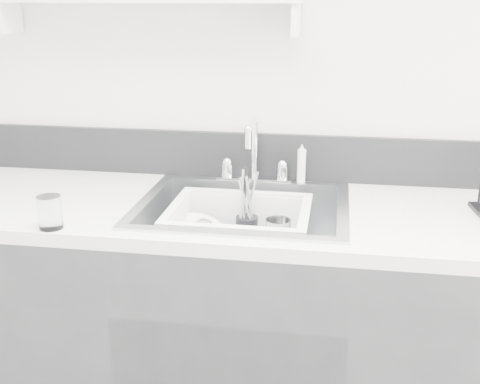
# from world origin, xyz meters

# --- Properties ---
(counter_run) EXTENTS (3.20, 0.62, 0.92)m
(counter_run) POSITION_xyz_m (0.00, 1.19, 0.46)
(counter_run) COLOR #2C2C2F
(counter_run) RESTS_ON ground
(backsplash) EXTENTS (3.20, 0.02, 0.16)m
(backsplash) POSITION_xyz_m (0.00, 1.49, 1.00)
(backsplash) COLOR black
(backsplash) RESTS_ON counter_run
(sink) EXTENTS (0.64, 0.52, 0.20)m
(sink) POSITION_xyz_m (0.00, 1.19, 0.83)
(sink) COLOR silver
(sink) RESTS_ON counter_run
(faucet) EXTENTS (0.26, 0.18, 0.23)m
(faucet) POSITION_xyz_m (0.00, 1.44, 0.98)
(faucet) COLOR silver
(faucet) RESTS_ON counter_run
(side_sprayer) EXTENTS (0.03, 0.03, 0.14)m
(side_sprayer) POSITION_xyz_m (0.16, 1.44, 0.99)
(side_sprayer) COLOR white
(side_sprayer) RESTS_ON counter_run
(wall_shelf) EXTENTS (1.00, 0.16, 0.12)m
(wall_shelf) POSITION_xyz_m (-0.35, 1.42, 1.51)
(wall_shelf) COLOR silver
(wall_shelf) RESTS_ON room_shell
(wash_tub) EXTENTS (0.52, 0.48, 0.17)m
(wash_tub) POSITION_xyz_m (-0.01, 1.18, 0.84)
(wash_tub) COLOR white
(wash_tub) RESTS_ON sink
(plate_stack) EXTENTS (0.23, 0.22, 0.09)m
(plate_stack) POSITION_xyz_m (-0.14, 1.19, 0.79)
(plate_stack) COLOR white
(plate_stack) RESTS_ON wash_tub
(utensil_cup) EXTENTS (0.07, 0.07, 0.24)m
(utensil_cup) POSITION_xyz_m (0.00, 1.26, 0.82)
(utensil_cup) COLOR black
(utensil_cup) RESTS_ON wash_tub
(ladle) EXTENTS (0.31, 0.24, 0.08)m
(ladle) POSITION_xyz_m (-0.06, 1.15, 0.81)
(ladle) COLOR silver
(ladle) RESTS_ON wash_tub
(tumbler_in_tub) EXTENTS (0.10, 0.10, 0.11)m
(tumbler_in_tub) POSITION_xyz_m (0.11, 1.20, 0.82)
(tumbler_in_tub) COLOR white
(tumbler_in_tub) RESTS_ON wash_tub
(tumbler_counter) EXTENTS (0.08, 0.08, 0.09)m
(tumbler_counter) POSITION_xyz_m (-0.49, 0.92, 0.97)
(tumbler_counter) COLOR white
(tumbler_counter) RESTS_ON counter_run
(bowl_small) EXTENTS (0.12, 0.12, 0.03)m
(bowl_small) POSITION_xyz_m (0.06, 1.13, 0.78)
(bowl_small) COLOR white
(bowl_small) RESTS_ON wash_tub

